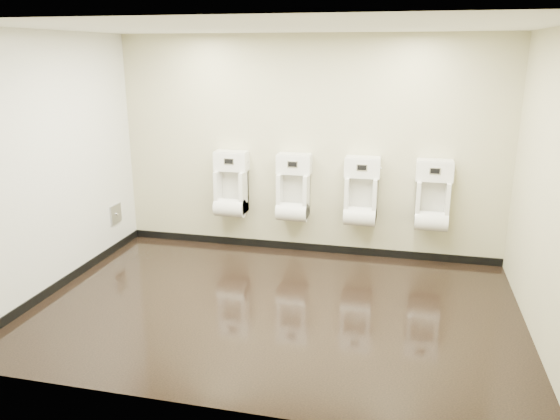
% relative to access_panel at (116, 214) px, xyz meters
% --- Properties ---
extents(ground, '(5.00, 3.50, 0.00)m').
position_rel_access_panel_xyz_m(ground, '(2.48, -1.20, -0.50)').
color(ground, black).
rests_on(ground, ground).
extents(ceiling, '(5.00, 3.50, 0.00)m').
position_rel_access_panel_xyz_m(ceiling, '(2.48, -1.20, 2.30)').
color(ceiling, silver).
extents(back_wall, '(5.00, 0.02, 2.80)m').
position_rel_access_panel_xyz_m(back_wall, '(2.48, 0.55, 0.90)').
color(back_wall, '#C3BF92').
rests_on(back_wall, ground).
extents(front_wall, '(5.00, 0.02, 2.80)m').
position_rel_access_panel_xyz_m(front_wall, '(2.48, -2.95, 0.90)').
color(front_wall, '#C3BF92').
rests_on(front_wall, ground).
extents(left_wall, '(0.02, 3.50, 2.80)m').
position_rel_access_panel_xyz_m(left_wall, '(-0.02, -1.20, 0.90)').
color(left_wall, '#C3BF92').
rests_on(left_wall, ground).
extents(right_wall, '(0.02, 3.50, 2.80)m').
position_rel_access_panel_xyz_m(right_wall, '(4.98, -1.20, 0.90)').
color(right_wall, '#C3BF92').
rests_on(right_wall, ground).
extents(tile_overlay_left, '(0.01, 3.50, 2.80)m').
position_rel_access_panel_xyz_m(tile_overlay_left, '(-0.01, -1.20, 0.90)').
color(tile_overlay_left, white).
rests_on(tile_overlay_left, ground).
extents(skirting_back, '(5.00, 0.02, 0.10)m').
position_rel_access_panel_xyz_m(skirting_back, '(2.48, 0.54, -0.45)').
color(skirting_back, black).
rests_on(skirting_back, ground).
extents(skirting_left, '(0.02, 3.50, 0.10)m').
position_rel_access_panel_xyz_m(skirting_left, '(-0.01, -1.20, -0.45)').
color(skirting_left, black).
rests_on(skirting_left, ground).
extents(access_panel, '(0.04, 0.25, 0.25)m').
position_rel_access_panel_xyz_m(access_panel, '(0.00, 0.00, 0.00)').
color(access_panel, '#9E9EA3').
rests_on(access_panel, left_wall).
extents(urinal_0, '(0.45, 0.34, 0.84)m').
position_rel_access_panel_xyz_m(urinal_0, '(1.49, 0.40, 0.33)').
color(urinal_0, white).
rests_on(urinal_0, back_wall).
extents(urinal_1, '(0.45, 0.34, 0.84)m').
position_rel_access_panel_xyz_m(urinal_1, '(2.33, 0.40, 0.33)').
color(urinal_1, white).
rests_on(urinal_1, back_wall).
extents(urinal_2, '(0.45, 0.34, 0.84)m').
position_rel_access_panel_xyz_m(urinal_2, '(3.20, 0.40, 0.33)').
color(urinal_2, white).
rests_on(urinal_2, back_wall).
extents(urinal_3, '(0.45, 0.34, 0.84)m').
position_rel_access_panel_xyz_m(urinal_3, '(4.07, 0.40, 0.33)').
color(urinal_3, white).
rests_on(urinal_3, back_wall).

